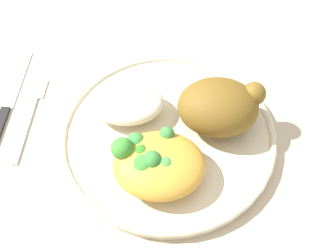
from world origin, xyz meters
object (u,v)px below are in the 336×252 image
(roasted_chicken, at_px, (220,106))
(knife, at_px, (5,108))
(rice_pile, at_px, (126,103))
(fork, at_px, (30,113))
(mac_cheese_with_broccoli, at_px, (156,163))
(plate, at_px, (168,134))

(roasted_chicken, xyz_separation_m, knife, (-0.29, 0.02, -0.05))
(rice_pile, distance_m, fork, 0.14)
(fork, bearing_deg, mac_cheese_with_broccoli, -27.39)
(plate, bearing_deg, knife, 170.40)
(fork, bearing_deg, knife, 169.45)
(plate, height_order, mac_cheese_with_broccoli, mac_cheese_with_broccoli)
(fork, bearing_deg, roasted_chicken, -3.47)
(fork, height_order, knife, knife)
(rice_pile, bearing_deg, knife, 177.21)
(rice_pile, bearing_deg, mac_cheese_with_broccoli, -64.06)
(fork, xyz_separation_m, knife, (-0.04, 0.01, 0.00))
(knife, bearing_deg, rice_pile, -2.79)
(roasted_chicken, xyz_separation_m, fork, (-0.25, 0.02, -0.05))
(rice_pile, bearing_deg, roasted_chicken, -6.59)
(mac_cheese_with_broccoli, relative_size, knife, 0.57)
(roasted_chicken, height_order, rice_pile, roasted_chicken)
(roasted_chicken, bearing_deg, fork, 176.53)
(plate, xyz_separation_m, mac_cheese_with_broccoli, (-0.01, -0.06, 0.03))
(rice_pile, distance_m, mac_cheese_with_broccoli, 0.10)
(plate, bearing_deg, fork, 170.58)
(rice_pile, xyz_separation_m, knife, (-0.17, 0.01, -0.03))
(roasted_chicken, relative_size, fork, 0.76)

